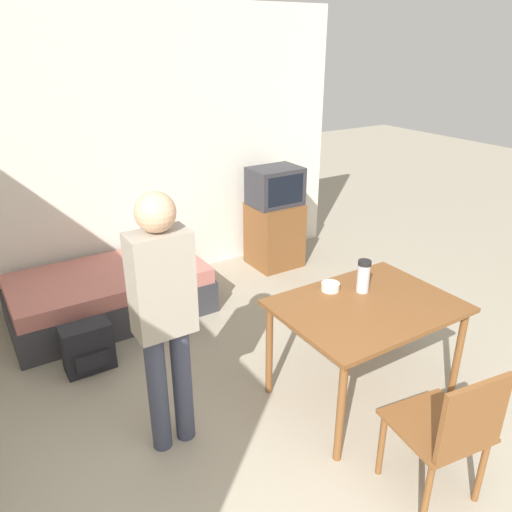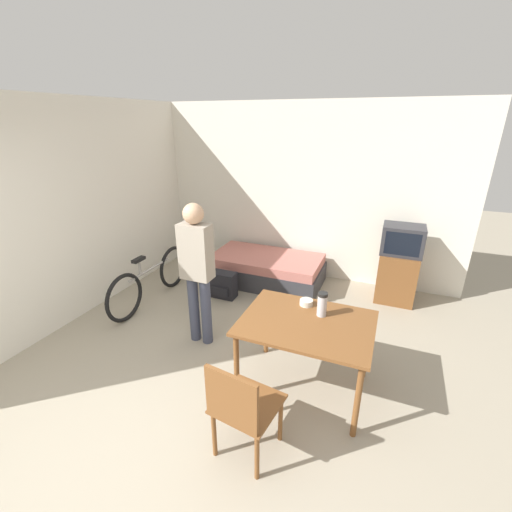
{
  "view_description": "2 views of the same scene",
  "coord_description": "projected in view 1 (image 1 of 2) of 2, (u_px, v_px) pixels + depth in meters",
  "views": [
    {
      "loc": [
        -1.22,
        -0.72,
        2.37
      ],
      "look_at": [
        0.51,
        2.03,
        0.94
      ],
      "focal_mm": 35.0,
      "sensor_mm": 36.0,
      "label": 1
    },
    {
      "loc": [
        1.52,
        -1.27,
        2.44
      ],
      "look_at": [
        0.16,
        2.06,
        0.99
      ],
      "focal_mm": 24.0,
      "sensor_mm": 36.0,
      "label": 2
    }
  ],
  "objects": [
    {
      "name": "tv",
      "position": [
        275.0,
        219.0,
        5.47
      ],
      "size": [
        0.54,
        0.49,
        1.11
      ],
      "color": "brown",
      "rests_on": "ground_plane"
    },
    {
      "name": "daybed",
      "position": [
        111.0,
        294.0,
        4.55
      ],
      "size": [
        1.74,
        0.93,
        0.44
      ],
      "color": "#333338",
      "rests_on": "ground_plane"
    },
    {
      "name": "wooden_chair",
      "position": [
        451.0,
        429.0,
        2.59
      ],
      "size": [
        0.51,
        0.51,
        0.88
      ],
      "color": "brown",
      "rests_on": "ground_plane"
    },
    {
      "name": "mate_bowl",
      "position": [
        330.0,
        287.0,
        3.48
      ],
      "size": [
        0.13,
        0.13,
        0.06
      ],
      "color": "beige",
      "rests_on": "dining_table"
    },
    {
      "name": "thermos_flask",
      "position": [
        364.0,
        275.0,
        3.43
      ],
      "size": [
        0.09,
        0.09,
        0.23
      ],
      "color": "#B7B7BC",
      "rests_on": "dining_table"
    },
    {
      "name": "person_standing",
      "position": [
        164.0,
        309.0,
        2.82
      ],
      "size": [
        0.34,
        0.22,
        1.65
      ],
      "color": "#3D4256",
      "rests_on": "ground_plane"
    },
    {
      "name": "backpack",
      "position": [
        88.0,
        348.0,
        3.81
      ],
      "size": [
        0.37,
        0.23,
        0.39
      ],
      "color": "black",
      "rests_on": "ground_plane"
    },
    {
      "name": "dining_table",
      "position": [
        366.0,
        315.0,
        3.34
      ],
      "size": [
        1.18,
        0.88,
        0.75
      ],
      "color": "brown",
      "rests_on": "ground_plane"
    },
    {
      "name": "wall_back",
      "position": [
        99.0,
        157.0,
        4.64
      ],
      "size": [
        5.25,
        0.06,
        2.7
      ],
      "color": "silver",
      "rests_on": "ground_plane"
    }
  ]
}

